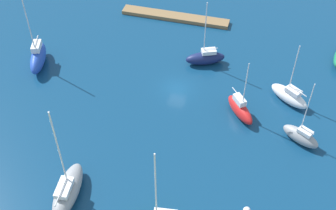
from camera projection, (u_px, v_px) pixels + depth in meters
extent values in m
plane|color=navy|center=(177.00, 88.00, 64.43)|extent=(160.00, 160.00, 0.00)
cube|color=olive|center=(175.00, 17.00, 77.38)|extent=(19.05, 2.32, 0.64)
ellipsoid|color=gray|center=(300.00, 136.00, 56.46)|extent=(5.31, 4.05, 1.88)
cube|color=silver|center=(305.00, 132.00, 55.42)|extent=(2.12, 1.83, 0.52)
cylinder|color=silver|center=(307.00, 108.00, 53.16)|extent=(0.12, 0.12, 7.91)
cylinder|color=silver|center=(308.00, 131.00, 55.01)|extent=(1.61, 0.97, 0.10)
ellipsoid|color=white|center=(289.00, 96.00, 61.85)|extent=(6.14, 5.20, 1.91)
cube|color=silver|center=(293.00, 91.00, 60.68)|extent=(2.50, 2.27, 0.68)
cylinder|color=silver|center=(294.00, 69.00, 58.68)|extent=(0.15, 0.15, 7.62)
cylinder|color=silver|center=(298.00, 91.00, 59.98)|extent=(2.43, 1.78, 0.12)
ellipsoid|color=#2347B2|center=(38.00, 58.00, 67.32)|extent=(3.88, 7.30, 2.76)
cube|color=silver|center=(36.00, 46.00, 66.44)|extent=(1.86, 2.76, 0.89)
cylinder|color=silver|center=(29.00, 26.00, 62.77)|extent=(0.17, 0.17, 9.51)
cylinder|color=silver|center=(36.00, 41.00, 66.41)|extent=(0.94, 2.82, 0.13)
ellipsoid|color=red|center=(240.00, 110.00, 59.80)|extent=(4.91, 5.56, 2.05)
cube|color=silver|center=(240.00, 100.00, 59.09)|extent=(2.08, 2.25, 0.84)
cylinder|color=silver|center=(245.00, 86.00, 56.34)|extent=(0.14, 0.14, 7.28)
cylinder|color=silver|center=(238.00, 94.00, 59.10)|extent=(1.82, 2.23, 0.11)
ellipsoid|color=#141E4C|center=(205.00, 58.00, 67.95)|extent=(6.44, 4.30, 1.94)
cube|color=silver|center=(209.00, 51.00, 67.09)|extent=(2.51, 2.01, 0.65)
cylinder|color=silver|center=(205.00, 29.00, 64.12)|extent=(0.15, 0.15, 8.91)
cylinder|color=silver|center=(211.00, 49.00, 66.79)|extent=(2.04, 0.95, 0.12)
cylinder|color=silver|center=(156.00, 189.00, 43.03)|extent=(0.17, 0.17, 10.73)
ellipsoid|color=gray|center=(68.00, 191.00, 50.32)|extent=(3.26, 7.92, 2.23)
cube|color=silver|center=(64.00, 188.00, 48.89)|extent=(1.78, 2.91, 0.62)
cylinder|color=silver|center=(59.00, 150.00, 45.85)|extent=(0.19, 0.19, 11.32)
cylinder|color=silver|center=(61.00, 192.00, 47.95)|extent=(0.50, 3.75, 0.15)
sphere|color=white|center=(247.00, 210.00, 49.23)|extent=(0.85, 0.85, 0.85)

